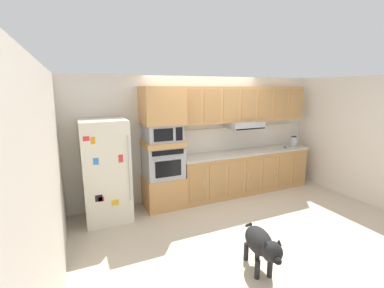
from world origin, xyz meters
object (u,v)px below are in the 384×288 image
Objects in this scene: built_in_oven at (163,162)px; screwdriver at (285,147)px; electric_kettle at (294,141)px; dog at (261,244)px; refrigerator at (106,171)px; microwave at (163,132)px.

built_in_oven is 5.36× the size of screwdriver.
electric_kettle is 3.62m from dog.
electric_kettle reaches higher than dog.
electric_kettle is at bearing -0.85° from built_in_oven.
built_in_oven is 2.91m from screwdriver.
dog is (1.53, -2.27, -0.49)m from refrigerator.
built_in_oven is 3.21m from electric_kettle.
refrigerator reaches higher than built_in_oven.
microwave is 2.96m from screwdriver.
electric_kettle is (3.20, -0.05, -0.43)m from microwave.
screwdriver is 0.32m from electric_kettle.
screwdriver is at bearing 147.19° from dog.
refrigerator is at bearing 179.45° from screwdriver.
screwdriver is at bearing -2.08° from microwave.
dog is (-2.73, -2.29, -0.64)m from electric_kettle.
electric_kettle is at bearing 144.68° from dog.
screwdriver is (2.91, -0.11, 0.03)m from built_in_oven.
refrigerator is 4.26m from electric_kettle.
built_in_oven is 0.73× the size of dog.
built_in_oven is (1.06, 0.07, 0.02)m from refrigerator.
built_in_oven is at bearing -153.86° from dog.
dog is at bearing -78.48° from microwave.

